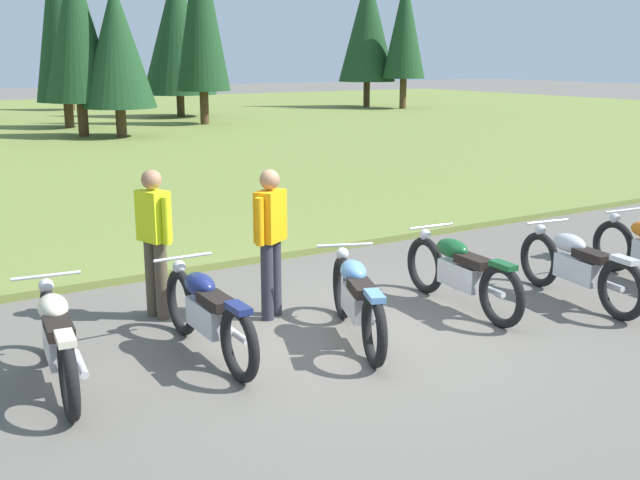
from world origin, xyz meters
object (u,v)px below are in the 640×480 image
(motorcycle_silver, at_px, (578,266))
(rider_with_back_turned, at_px, (271,235))
(motorcycle_navy, at_px, (207,313))
(motorcycle_sky_blue, at_px, (357,298))
(motorcycle_cream, at_px, (58,339))
(motorcycle_british_green, at_px, (460,272))
(rider_in_hivis_vest, at_px, (154,235))

(motorcycle_silver, bearing_deg, rider_with_back_turned, 156.84)
(motorcycle_navy, xyz_separation_m, motorcycle_silver, (4.40, -0.77, 0.00))
(motorcycle_sky_blue, distance_m, rider_with_back_turned, 1.25)
(motorcycle_cream, relative_size, motorcycle_sky_blue, 1.05)
(motorcycle_british_green, distance_m, motorcycle_silver, 1.45)
(motorcycle_british_green, relative_size, rider_with_back_turned, 1.26)
(motorcycle_navy, bearing_deg, rider_with_back_turned, 31.94)
(motorcycle_british_green, bearing_deg, motorcycle_silver, -22.17)
(motorcycle_british_green, relative_size, motorcycle_silver, 1.01)
(motorcycle_british_green, distance_m, rider_in_hivis_vest, 3.49)
(motorcycle_cream, height_order, motorcycle_navy, same)
(motorcycle_navy, xyz_separation_m, motorcycle_sky_blue, (1.48, -0.41, 0.00))
(rider_in_hivis_vest, bearing_deg, motorcycle_british_green, -26.82)
(rider_in_hivis_vest, xyz_separation_m, rider_with_back_turned, (1.08, -0.67, 0.00))
(motorcycle_sky_blue, xyz_separation_m, motorcycle_british_green, (1.58, 0.18, 0.00))
(motorcycle_navy, distance_m, motorcycle_british_green, 3.06)
(motorcycle_navy, relative_size, rider_in_hivis_vest, 1.26)
(motorcycle_silver, xyz_separation_m, rider_in_hivis_vest, (-4.42, 2.10, 0.51))
(motorcycle_cream, relative_size, motorcycle_british_green, 1.00)
(motorcycle_sky_blue, bearing_deg, rider_in_hivis_vest, 130.81)
(motorcycle_cream, height_order, rider_in_hivis_vest, rider_in_hivis_vest)
(motorcycle_sky_blue, bearing_deg, motorcycle_cream, 171.14)
(motorcycle_cream, bearing_deg, motorcycle_sky_blue, -8.86)
(motorcycle_sky_blue, height_order, rider_with_back_turned, rider_with_back_turned)
(motorcycle_cream, height_order, motorcycle_sky_blue, same)
(motorcycle_sky_blue, bearing_deg, rider_with_back_turned, 111.55)
(motorcycle_cream, xyz_separation_m, motorcycle_sky_blue, (2.88, -0.45, 0.00))
(motorcycle_navy, xyz_separation_m, rider_in_hivis_vest, (-0.02, 1.33, 0.51))
(rider_in_hivis_vest, bearing_deg, motorcycle_cream, -136.94)
(motorcycle_navy, distance_m, motorcycle_silver, 4.47)
(motorcycle_navy, height_order, rider_with_back_turned, rider_with_back_turned)
(motorcycle_sky_blue, distance_m, rider_in_hivis_vest, 2.35)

